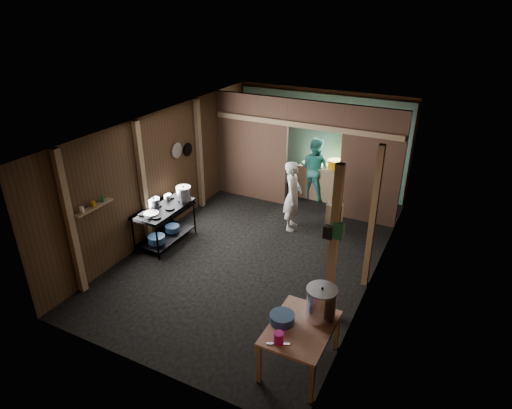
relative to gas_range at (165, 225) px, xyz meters
The scene contains 43 objects.
floor 2.02m from the gas_range, 18.22° to the left, with size 4.50×7.00×0.00m, color black.
ceiling 2.96m from the gas_range, 18.22° to the left, with size 4.50×7.00×0.00m, color #44403C.
wall_back 4.62m from the gas_range, 65.47° to the left, with size 4.50×0.00×2.60m, color #432A15.
wall_front 3.56m from the gas_range, 56.88° to the right, with size 4.50×0.00×2.60m, color #432A15.
wall_left 1.15m from the gas_range, 120.88° to the left, with size 0.00×7.00×2.60m, color #432A15.
wall_right 4.27m from the gas_range, ahead, with size 0.00×7.00×2.60m, color #432A15.
partition_left 3.01m from the gas_range, 78.86° to the left, with size 1.85×0.10×2.60m, color brown.
partition_right 4.55m from the gas_range, 39.21° to the left, with size 1.35×0.10×2.60m, color brown.
partition_header 4.01m from the gas_range, 52.92° to the left, with size 1.30×0.10×0.60m, color brown.
turquoise_panel 4.55m from the gas_range, 65.15° to the left, with size 4.40×0.06×2.50m, color #6A9C99.
back_counter 4.18m from the gas_range, 58.58° to the left, with size 1.20×0.50×0.85m, color tan.
wall_clock 4.79m from the gas_range, 62.08° to the left, with size 0.20×0.20×0.03m, color silver.
post_left_a 2.20m from the gas_range, 98.61° to the right, with size 0.10×0.12×2.60m, color tan.
post_left_b 0.96m from the gas_range, 148.85° to the right, with size 0.10×0.12×2.60m, color tan.
post_left_c 2.05m from the gas_range, 99.37° to the left, with size 0.10×0.12×2.60m, color tan.
post_right 4.18m from the gas_range, ahead, with size 0.10×0.12×2.60m, color tan.
post_free 3.90m from the gas_range, 10.35° to the right, with size 0.12×0.12×2.60m, color tan.
cross_beam 3.73m from the gas_range, 55.82° to the left, with size 4.40×0.12×0.12m, color tan.
pan_lid_big 1.64m from the gas_range, 107.95° to the left, with size 0.34×0.34×0.03m, color #969696.
pan_lid_small 1.85m from the gas_range, 103.09° to the left, with size 0.30×0.30×0.03m, color black.
wall_shelf 1.81m from the gas_range, 100.33° to the right, with size 0.14×0.80×0.03m, color tan.
jar_white 2.05m from the gas_range, 98.86° to the right, with size 0.07×0.07×0.10m, color silver.
jar_yellow 1.84m from the gas_range, 100.33° to the right, with size 0.08×0.08×0.10m, color #BE8B07.
jar_green 1.67m from the gas_range, 102.08° to the right, with size 0.06×0.06×0.10m, color #165833.
bag_white 3.97m from the gas_range, ahead, with size 0.22×0.15×0.32m, color silver.
bag_green 4.05m from the gas_range, 11.04° to the right, with size 0.16×0.12×0.24m, color #165833.
bag_black 3.91m from the gas_range, 11.75° to the right, with size 0.14×0.10×0.20m, color black.
gas_range is the anchor object (origin of this frame).
prep_table 4.16m from the gas_range, 26.78° to the right, with size 0.82×1.13×0.67m, color tan, non-canonical shape.
stove_pot_large 0.74m from the gas_range, 70.52° to the left, with size 0.31×0.31×0.32m, color silver, non-canonical shape.
stove_pot_med 0.52m from the gas_range, 158.67° to the right, with size 0.24×0.24×0.21m, color silver, non-canonical shape.
stove_saucepan 0.61m from the gas_range, 114.29° to the left, with size 0.15×0.15×0.10m, color silver.
frying_pan 0.57m from the gas_range, 90.00° to the right, with size 0.30×0.52×0.07m, color #969696, non-canonical shape.
blue_tub_front 0.35m from the gas_range, 90.00° to the right, with size 0.34×0.34×0.14m, color navy.
blue_tub_back 0.29m from the gas_range, 90.00° to the left, with size 0.30×0.30×0.12m, color navy.
stock_pot 4.21m from the gas_range, 22.11° to the right, with size 0.43×0.43×0.50m, color silver, non-canonical shape.
wash_basin 3.95m from the gas_range, 28.88° to the right, with size 0.34×0.34×0.13m, color navy.
pink_bucket 4.24m from the gas_range, 32.59° to the right, with size 0.13×0.13×0.16m, color #E1108A.
knife 4.26m from the gas_range, 32.83° to the right, with size 0.30×0.04×0.01m, color silver.
yellow_tub 4.36m from the gas_range, 55.52° to the left, with size 0.37×0.37×0.21m, color #BE8B07.
red_cup 4.03m from the gas_range, 63.19° to the left, with size 0.13×0.13×0.16m, color #AB081C.
cook 2.75m from the gas_range, 39.79° to the left, with size 0.57×0.37×1.55m, color silver.
worker_back 4.01m from the gas_range, 60.74° to the left, with size 0.76×0.59×1.56m, color teal.
Camera 1 is at (3.35, -6.84, 4.71)m, focal length 30.76 mm.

